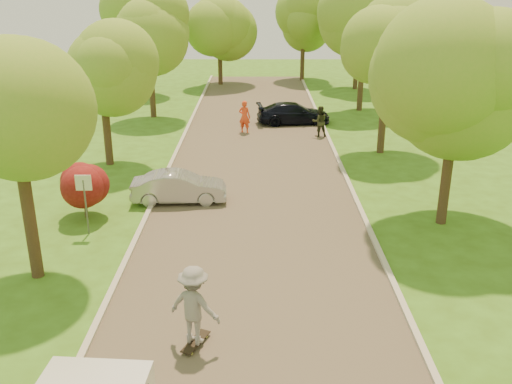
{
  "coord_description": "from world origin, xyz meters",
  "views": [
    {
      "loc": [
        0.08,
        -14.12,
        8.37
      ],
      "look_at": [
        0.04,
        4.72,
        1.3
      ],
      "focal_mm": 40.0,
      "sensor_mm": 36.0,
      "label": 1
    }
  ],
  "objects_px": {
    "skateboarder": "(194,305)",
    "person_olive": "(320,121)",
    "person_striped": "(245,117)",
    "street_sign": "(84,192)",
    "silver_sedan": "(179,187)",
    "dark_sedan": "(293,113)",
    "longboard": "(196,342)"
  },
  "relations": [
    {
      "from": "skateboarder",
      "to": "street_sign",
      "type": "bearing_deg",
      "value": -32.43
    },
    {
      "from": "person_striped",
      "to": "silver_sedan",
      "type": "bearing_deg",
      "value": 96.16
    },
    {
      "from": "person_striped",
      "to": "skateboarder",
      "type": "bearing_deg",
      "value": 106.29
    },
    {
      "from": "street_sign",
      "to": "skateboarder",
      "type": "height_order",
      "value": "street_sign"
    },
    {
      "from": "skateboarder",
      "to": "silver_sedan",
      "type": "bearing_deg",
      "value": -57.06
    },
    {
      "from": "skateboarder",
      "to": "person_striped",
      "type": "relative_size",
      "value": 1.07
    },
    {
      "from": "street_sign",
      "to": "longboard",
      "type": "distance_m",
      "value": 7.95
    },
    {
      "from": "silver_sedan",
      "to": "dark_sedan",
      "type": "height_order",
      "value": "dark_sedan"
    },
    {
      "from": "person_striped",
      "to": "street_sign",
      "type": "bearing_deg",
      "value": 88.19
    },
    {
      "from": "street_sign",
      "to": "dark_sedan",
      "type": "relative_size",
      "value": 0.49
    },
    {
      "from": "silver_sedan",
      "to": "person_striped",
      "type": "relative_size",
      "value": 2.0
    },
    {
      "from": "street_sign",
      "to": "person_olive",
      "type": "distance_m",
      "value": 16.16
    },
    {
      "from": "longboard",
      "to": "person_olive",
      "type": "bearing_deg",
      "value": -80.89
    },
    {
      "from": "street_sign",
      "to": "silver_sedan",
      "type": "xyz_separation_m",
      "value": [
        2.79,
        3.08,
        -0.95
      ]
    },
    {
      "from": "silver_sedan",
      "to": "longboard",
      "type": "bearing_deg",
      "value": -173.81
    },
    {
      "from": "longboard",
      "to": "street_sign",
      "type": "bearing_deg",
      "value": -32.43
    },
    {
      "from": "street_sign",
      "to": "skateboarder",
      "type": "bearing_deg",
      "value": -55.83
    },
    {
      "from": "dark_sedan",
      "to": "skateboarder",
      "type": "height_order",
      "value": "skateboarder"
    },
    {
      "from": "skateboarder",
      "to": "person_striped",
      "type": "distance_m",
      "value": 20.47
    },
    {
      "from": "skateboarder",
      "to": "person_striped",
      "type": "xyz_separation_m",
      "value": [
        0.77,
        20.46,
        -0.2
      ]
    },
    {
      "from": "street_sign",
      "to": "person_striped",
      "type": "relative_size",
      "value": 1.16
    },
    {
      "from": "dark_sedan",
      "to": "person_olive",
      "type": "height_order",
      "value": "person_olive"
    },
    {
      "from": "longboard",
      "to": "person_striped",
      "type": "bearing_deg",
      "value": -68.75
    },
    {
      "from": "longboard",
      "to": "person_striped",
      "type": "relative_size",
      "value": 0.56
    },
    {
      "from": "longboard",
      "to": "person_striped",
      "type": "distance_m",
      "value": 20.49
    },
    {
      "from": "person_striped",
      "to": "person_olive",
      "type": "bearing_deg",
      "value": -172.94
    },
    {
      "from": "skateboarder",
      "to": "person_olive",
      "type": "bearing_deg",
      "value": -80.89
    },
    {
      "from": "silver_sedan",
      "to": "dark_sedan",
      "type": "bearing_deg",
      "value": -25.44
    },
    {
      "from": "longboard",
      "to": "skateboarder",
      "type": "bearing_deg",
      "value": 23.4
    },
    {
      "from": "street_sign",
      "to": "person_striped",
      "type": "height_order",
      "value": "street_sign"
    },
    {
      "from": "dark_sedan",
      "to": "skateboarder",
      "type": "bearing_deg",
      "value": 163.85
    },
    {
      "from": "silver_sedan",
      "to": "person_olive",
      "type": "bearing_deg",
      "value": -36.64
    }
  ]
}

